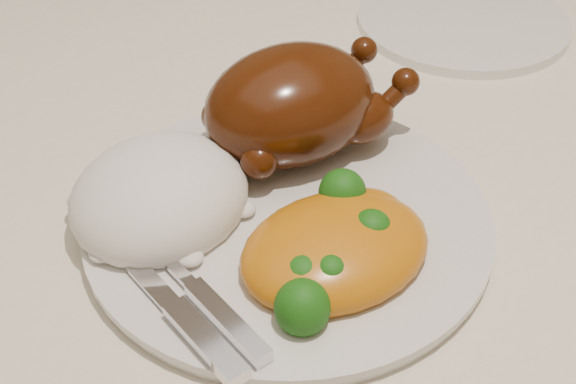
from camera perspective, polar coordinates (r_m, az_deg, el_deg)
dining_table at (r=0.65m, az=-6.87°, el=-6.76°), size 1.60×0.90×0.76m
tablecloth at (r=0.60m, az=-7.40°, el=-1.93°), size 1.73×1.03×0.18m
dinner_plate at (r=0.54m, az=0.00°, el=-2.10°), size 0.33×0.33×0.01m
side_plate at (r=0.80m, az=12.31°, el=11.83°), size 0.24×0.24×0.01m
roast_chicken at (r=0.57m, az=0.55°, el=6.32°), size 0.16×0.11×0.08m
rice_mound at (r=0.54m, az=-9.10°, el=-0.38°), size 0.15×0.15×0.07m
mac_and_cheese at (r=0.50m, az=3.59°, el=-3.91°), size 0.14×0.11×0.05m
cutlery at (r=0.47m, az=-6.77°, el=-8.19°), size 0.03×0.16×0.01m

